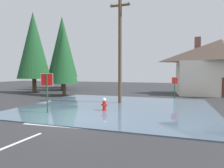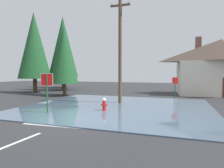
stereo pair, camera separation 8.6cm
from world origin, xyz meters
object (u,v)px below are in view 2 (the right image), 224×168
object	(u,v)px
fire_hydrant	(104,105)
house	(221,66)
stop_sign_far	(175,84)
pine_tree_tall_left	(63,47)
pine_tree_far_center	(34,46)
pine_tree_short_left	(64,55)
utility_pole	(120,49)
stop_sign_near	(47,85)
pine_tree_mid_left	(64,51)

from	to	relation	value
fire_hydrant	house	world-z (taller)	house
fire_hydrant	stop_sign_far	bearing A→B (deg)	59.75
pine_tree_tall_left	pine_tree_far_center	size ratio (longest dim) A/B	1.05
house	pine_tree_short_left	world-z (taller)	pine_tree_short_left
pine_tree_far_center	utility_pole	bearing A→B (deg)	-21.08
stop_sign_near	pine_tree_far_center	xyz separation A→B (m)	(-9.26, 9.90, 4.05)
house	utility_pole	bearing A→B (deg)	-133.65
stop_sign_near	pine_tree_short_left	world-z (taller)	pine_tree_short_left
pine_tree_mid_left	pine_tree_short_left	bearing A→B (deg)	-57.26
house	pine_tree_short_left	bearing A→B (deg)	-159.08
pine_tree_tall_left	pine_tree_mid_left	xyz separation A→B (m)	(-2.44, 3.95, -0.02)
stop_sign_near	utility_pole	bearing A→B (deg)	59.13
pine_tree_tall_left	house	bearing A→B (deg)	1.06
fire_hydrant	pine_tree_far_center	xyz separation A→B (m)	(-12.27, 8.13, 5.37)
stop_sign_near	pine_tree_far_center	size ratio (longest dim) A/B	0.25
stop_sign_near	pine_tree_short_left	xyz separation A→B (m)	(-4.08, 8.33, 2.64)
stop_sign_near	house	distance (m)	18.83
stop_sign_near	fire_hydrant	distance (m)	3.73
fire_hydrant	stop_sign_far	distance (m)	8.48
fire_hydrant	pine_tree_far_center	distance (m)	15.67
house	pine_tree_far_center	size ratio (longest dim) A/B	1.02
house	pine_tree_tall_left	distance (m)	20.06
stop_sign_near	utility_pole	size ratio (longest dim) A/B	0.29
fire_hydrant	pine_tree_tall_left	bearing A→B (deg)	131.45
stop_sign_near	house	size ratio (longest dim) A/B	0.24
utility_pole	pine_tree_tall_left	world-z (taller)	pine_tree_tall_left
pine_tree_mid_left	pine_tree_short_left	size ratio (longest dim) A/B	1.38
pine_tree_tall_left	pine_tree_mid_left	world-z (taller)	pine_tree_tall_left
stop_sign_far	pine_tree_mid_left	size ratio (longest dim) A/B	0.20
fire_hydrant	pine_tree_tall_left	size ratio (longest dim) A/B	0.08
pine_tree_short_left	stop_sign_near	bearing A→B (deg)	-63.93
stop_sign_near	pine_tree_short_left	distance (m)	9.65
stop_sign_near	stop_sign_far	size ratio (longest dim) A/B	1.17
utility_pole	pine_tree_mid_left	size ratio (longest dim) A/B	0.81
stop_sign_near	pine_tree_short_left	size ratio (longest dim) A/B	0.33
fire_hydrant	house	xyz separation A→B (m)	(8.96, 12.70, 2.78)
house	pine_tree_mid_left	distance (m)	22.76
stop_sign_far	pine_tree_far_center	world-z (taller)	pine_tree_far_center
stop_sign_far	pine_tree_short_left	distance (m)	11.71
stop_sign_far	house	world-z (taller)	house
pine_tree_tall_left	pine_tree_short_left	xyz separation A→B (m)	(3.81, -5.77, -1.68)
stop_sign_near	pine_tree_tall_left	xyz separation A→B (m)	(-7.89, 14.10, 4.32)
pine_tree_tall_left	pine_tree_short_left	bearing A→B (deg)	-56.56
pine_tree_mid_left	pine_tree_far_center	xyz separation A→B (m)	(1.06, -8.14, -0.25)
house	pine_tree_short_left	size ratio (longest dim) A/B	1.35
house	pine_tree_far_center	distance (m)	21.87
pine_tree_far_center	pine_tree_mid_left	bearing A→B (deg)	97.44
pine_tree_short_left	pine_tree_far_center	xyz separation A→B (m)	(-5.18, 1.57, 1.42)
fire_hydrant	pine_tree_mid_left	size ratio (longest dim) A/B	0.08
stop_sign_near	fire_hydrant	bearing A→B (deg)	30.50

